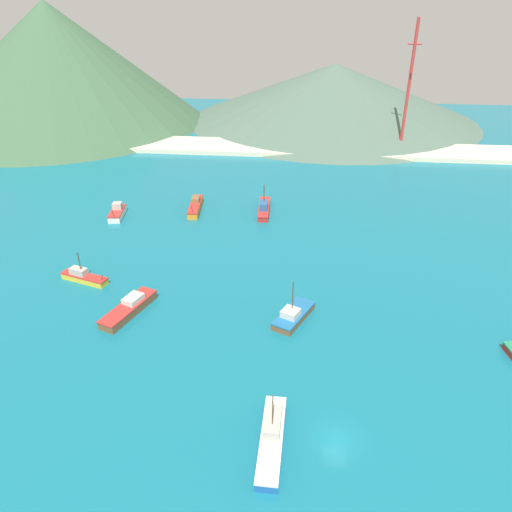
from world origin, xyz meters
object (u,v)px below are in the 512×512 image
(fishing_boat_1, at_px, (272,436))
(fishing_boat_7, at_px, (195,206))
(fishing_boat_2, at_px, (83,277))
(fishing_boat_0, at_px, (129,308))
(radio_tower, at_px, (409,87))
(fishing_boat_5, at_px, (293,315))
(fishing_boat_3, at_px, (264,208))
(fishing_boat_4, at_px, (117,212))

(fishing_boat_1, xyz_separation_m, fishing_boat_7, (-20.39, 57.98, -0.06))
(fishing_boat_2, bearing_deg, fishing_boat_0, -37.15)
(fishing_boat_1, bearing_deg, radio_tower, 74.74)
(radio_tower, bearing_deg, fishing_boat_0, -121.25)
(fishing_boat_0, distance_m, fishing_boat_5, 23.50)
(fishing_boat_2, bearing_deg, fishing_boat_3, 48.65)
(fishing_boat_2, height_order, fishing_boat_3, fishing_boat_3)
(fishing_boat_5, relative_size, radio_tower, 0.25)
(fishing_boat_7, bearing_deg, fishing_boat_3, 0.72)
(fishing_boat_0, xyz_separation_m, radio_tower, (50.49, 83.19, 16.74))
(fishing_boat_2, xyz_separation_m, fishing_boat_3, (26.18, 29.74, 0.15))
(fishing_boat_0, xyz_separation_m, fishing_boat_7, (1.72, 37.19, 0.08))
(fishing_boat_7, relative_size, radio_tower, 0.30)
(fishing_boat_2, distance_m, fishing_boat_3, 39.62)
(fishing_boat_4, height_order, fishing_boat_5, fishing_boat_5)
(fishing_boat_2, bearing_deg, fishing_boat_4, 97.63)
(fishing_boat_3, bearing_deg, fishing_boat_7, -179.28)
(fishing_boat_7, bearing_deg, fishing_boat_4, -161.83)
(fishing_boat_2, distance_m, radio_tower, 98.27)
(radio_tower, bearing_deg, fishing_boat_4, -141.41)
(fishing_boat_1, xyz_separation_m, fishing_boat_5, (1.38, 21.55, -0.19))
(fishing_boat_0, xyz_separation_m, fishing_boat_1, (22.11, -20.79, 0.15))
(fishing_boat_4, height_order, fishing_boat_7, fishing_boat_7)
(fishing_boat_1, height_order, fishing_boat_2, fishing_boat_1)
(fishing_boat_5, distance_m, fishing_boat_7, 42.44)
(fishing_boat_3, relative_size, fishing_boat_4, 1.52)
(fishing_boat_0, bearing_deg, fishing_boat_1, -43.24)
(fishing_boat_0, height_order, radio_tower, radio_tower)
(fishing_boat_5, height_order, fishing_boat_7, fishing_boat_5)
(fishing_boat_0, bearing_deg, fishing_boat_7, 87.35)
(fishing_boat_0, bearing_deg, fishing_boat_3, 66.67)
(fishing_boat_0, bearing_deg, fishing_boat_5, 1.84)
(fishing_boat_4, xyz_separation_m, radio_tower, (63.85, 50.95, 16.62))
(fishing_boat_0, distance_m, fishing_boat_1, 30.35)
(fishing_boat_1, relative_size, fishing_boat_5, 1.33)
(radio_tower, bearing_deg, fishing_boat_2, -128.71)
(fishing_boat_0, relative_size, radio_tower, 0.30)
(fishing_boat_0, bearing_deg, fishing_boat_2, 142.85)
(fishing_boat_4, height_order, radio_tower, radio_tower)
(fishing_boat_2, xyz_separation_m, fishing_boat_5, (33.55, -6.87, -0.03))
(fishing_boat_1, height_order, fishing_boat_4, fishing_boat_1)
(fishing_boat_2, relative_size, fishing_boat_7, 0.81)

